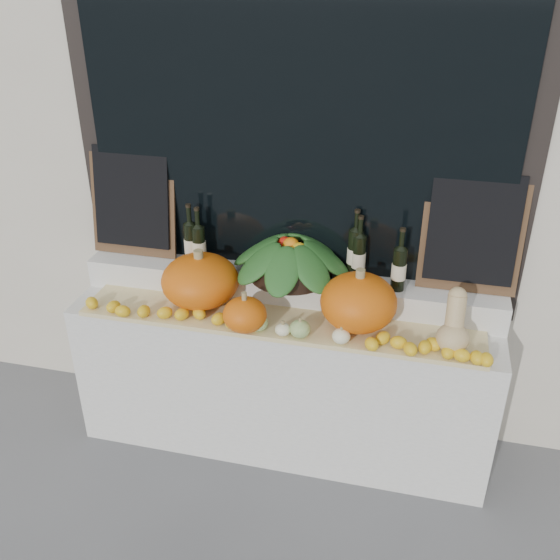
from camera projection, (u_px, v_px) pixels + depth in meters
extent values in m
cube|color=beige|center=(315.00, 23.00, 3.30)|extent=(7.00, 0.90, 4.50)
cube|color=black|center=(297.00, 109.00, 3.09)|extent=(2.40, 0.04, 2.10)
cube|color=black|center=(295.00, 111.00, 3.06)|extent=(2.20, 0.02, 2.00)
cube|color=silver|center=(283.00, 378.00, 3.55)|extent=(2.30, 0.55, 0.88)
cube|color=silver|center=(290.00, 286.00, 3.43)|extent=(2.30, 0.25, 0.16)
cube|color=tan|center=(278.00, 323.00, 3.23)|extent=(2.10, 0.32, 0.02)
ellipsoid|color=#D85D0B|center=(200.00, 281.00, 3.31)|extent=(0.54, 0.54, 0.28)
ellipsoid|color=#D85D0B|center=(358.00, 302.00, 3.11)|extent=(0.42, 0.42, 0.29)
ellipsoid|color=#D85D0B|center=(245.00, 315.00, 3.11)|extent=(0.26, 0.26, 0.18)
ellipsoid|color=tan|center=(453.00, 338.00, 2.96)|extent=(0.16, 0.16, 0.14)
cylinder|color=tan|center=(456.00, 313.00, 2.95)|extent=(0.09, 0.14, 0.18)
sphere|color=tan|center=(458.00, 296.00, 2.95)|extent=(0.09, 0.09, 0.09)
ellipsoid|color=#326F21|center=(300.00, 329.00, 3.08)|extent=(0.11, 0.11, 0.09)
cylinder|color=olive|center=(300.00, 319.00, 3.05)|extent=(0.02, 0.02, 0.02)
ellipsoid|color=#326F21|center=(258.00, 322.00, 3.13)|extent=(0.10, 0.10, 0.09)
cylinder|color=olive|center=(258.00, 313.00, 3.10)|extent=(0.02, 0.02, 0.02)
ellipsoid|color=#F1ECC1|center=(283.00, 329.00, 3.09)|extent=(0.08, 0.08, 0.06)
cylinder|color=olive|center=(283.00, 322.00, 3.07)|extent=(0.02, 0.02, 0.02)
ellipsoid|color=yellow|center=(252.00, 316.00, 3.13)|extent=(0.13, 0.13, 0.14)
cylinder|color=olive|center=(251.00, 302.00, 3.09)|extent=(0.02, 0.02, 0.02)
ellipsoid|color=#F1ECC1|center=(341.00, 336.00, 3.03)|extent=(0.09, 0.09, 0.08)
cylinder|color=olive|center=(342.00, 328.00, 3.01)|extent=(0.02, 0.02, 0.02)
cylinder|color=black|center=(291.00, 267.00, 3.35)|extent=(0.45, 0.45, 0.10)
cylinder|color=black|center=(191.00, 244.00, 3.44)|extent=(0.07, 0.07, 0.24)
cylinder|color=black|center=(189.00, 215.00, 3.36)|extent=(0.03, 0.03, 0.10)
cylinder|color=beige|center=(191.00, 246.00, 3.44)|extent=(0.08, 0.08, 0.08)
cylinder|color=black|center=(188.00, 206.00, 3.33)|extent=(0.03, 0.03, 0.02)
cylinder|color=black|center=(199.00, 247.00, 3.43)|extent=(0.07, 0.07, 0.23)
cylinder|color=black|center=(197.00, 219.00, 3.35)|extent=(0.03, 0.03, 0.10)
cylinder|color=beige|center=(199.00, 248.00, 3.43)|extent=(0.08, 0.08, 0.08)
cylinder|color=black|center=(197.00, 209.00, 3.32)|extent=(0.03, 0.03, 0.02)
cylinder|color=black|center=(355.00, 254.00, 3.30)|extent=(0.08, 0.08, 0.27)
cylinder|color=black|center=(357.00, 221.00, 3.21)|extent=(0.03, 0.03, 0.10)
cylinder|color=beige|center=(355.00, 255.00, 3.31)|extent=(0.08, 0.08, 0.08)
cylinder|color=black|center=(358.00, 211.00, 3.19)|extent=(0.03, 0.03, 0.02)
cylinder|color=black|center=(358.00, 258.00, 3.29)|extent=(0.07, 0.07, 0.25)
cylinder|color=black|center=(361.00, 227.00, 3.20)|extent=(0.03, 0.03, 0.10)
cylinder|color=beige|center=(358.00, 259.00, 3.29)|extent=(0.08, 0.08, 0.08)
cylinder|color=black|center=(361.00, 217.00, 3.18)|extent=(0.03, 0.03, 0.02)
cylinder|color=black|center=(399.00, 269.00, 3.19)|extent=(0.07, 0.07, 0.23)
cylinder|color=black|center=(402.00, 240.00, 3.11)|extent=(0.03, 0.03, 0.10)
cylinder|color=beige|center=(399.00, 271.00, 3.19)|extent=(0.08, 0.08, 0.08)
cylinder|color=black|center=(403.00, 230.00, 3.08)|extent=(0.03, 0.03, 0.02)
cube|color=#4C331E|center=(133.00, 202.00, 3.50)|extent=(0.50, 0.12, 0.61)
cube|color=black|center=(131.00, 198.00, 3.47)|extent=(0.44, 0.11, 0.56)
cube|color=#4C331E|center=(472.00, 233.00, 3.12)|extent=(0.50, 0.12, 0.61)
cube|color=black|center=(473.00, 229.00, 3.09)|extent=(0.44, 0.11, 0.56)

